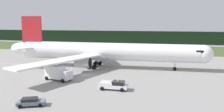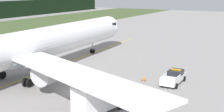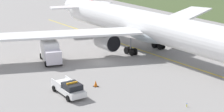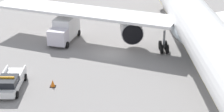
{
  "view_description": "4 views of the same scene",
  "coord_description": "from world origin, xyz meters",
  "px_view_note": "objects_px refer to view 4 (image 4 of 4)",
  "views": [
    {
      "loc": [
        19.92,
        -51.42,
        13.06
      ],
      "look_at": [
        3.96,
        10.31,
        3.41
      ],
      "focal_mm": 35.57,
      "sensor_mm": 36.0,
      "label": 1
    },
    {
      "loc": [
        -30.94,
        -23.33,
        13.22
      ],
      "look_at": [
        8.31,
        -1.34,
        3.3
      ],
      "focal_mm": 48.86,
      "sensor_mm": 36.0,
      "label": 2
    },
    {
      "loc": [
        49.33,
        -29.81,
        17.8
      ],
      "look_at": [
        5.79,
        -1.68,
        2.66
      ],
      "focal_mm": 60.35,
      "sensor_mm": 36.0,
      "label": 3
    },
    {
      "loc": [
        45.41,
        0.86,
        19.6
      ],
      "look_at": [
        5.37,
        -0.08,
        2.04
      ],
      "focal_mm": 61.94,
      "sensor_mm": 36.0,
      "label": 4
    }
  ],
  "objects_px": {
    "airliner": "(196,24)",
    "catering_truck": "(65,29)",
    "ops_pickup_truck": "(10,82)",
    "apron_cone": "(53,83)"
  },
  "relations": [
    {
      "from": "airliner",
      "to": "catering_truck",
      "type": "relative_size",
      "value": 8.96
    },
    {
      "from": "airliner",
      "to": "ops_pickup_truck",
      "type": "relative_size",
      "value": 10.39
    },
    {
      "from": "catering_truck",
      "to": "apron_cone",
      "type": "relative_size",
      "value": 8.49
    },
    {
      "from": "airliner",
      "to": "apron_cone",
      "type": "bearing_deg",
      "value": -65.24
    },
    {
      "from": "airliner",
      "to": "apron_cone",
      "type": "height_order",
      "value": "airliner"
    },
    {
      "from": "apron_cone",
      "to": "airliner",
      "type": "bearing_deg",
      "value": 114.76
    },
    {
      "from": "airliner",
      "to": "apron_cone",
      "type": "relative_size",
      "value": 76.12
    },
    {
      "from": "ops_pickup_truck",
      "to": "catering_truck",
      "type": "xyz_separation_m",
      "value": [
        -14.23,
        3.82,
        0.84
      ]
    },
    {
      "from": "ops_pickup_truck",
      "to": "catering_truck",
      "type": "relative_size",
      "value": 0.86
    },
    {
      "from": "airliner",
      "to": "ops_pickup_truck",
      "type": "bearing_deg",
      "value": -67.96
    }
  ]
}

